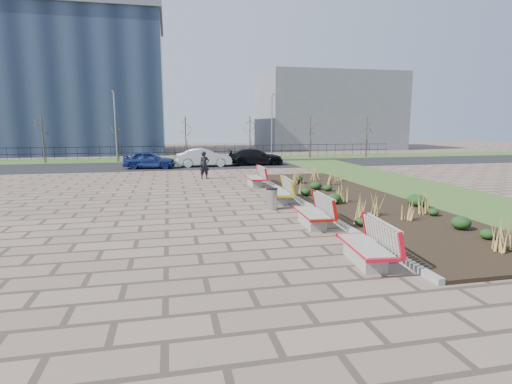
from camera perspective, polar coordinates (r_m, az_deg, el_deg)
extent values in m
plane|color=#766051|center=(11.41, -4.21, -7.21)|extent=(120.00, 120.00, 0.00)
cube|color=black|center=(17.91, 13.63, -1.09)|extent=(4.50, 18.00, 0.10)
cube|color=gray|center=(17.03, 6.55, -1.35)|extent=(0.16, 18.00, 0.15)
cube|color=#33511E|center=(20.42, 25.72, -0.57)|extent=(5.00, 38.00, 0.04)
cube|color=#33511E|center=(38.99, -10.02, 4.67)|extent=(80.00, 5.00, 0.04)
cube|color=black|center=(33.02, -9.59, 3.78)|extent=(80.00, 7.00, 0.02)
cylinder|color=#B2B2B7|center=(15.66, 2.27, -1.01)|extent=(0.45, 0.45, 0.82)
imported|color=black|center=(24.54, -7.38, 3.81)|extent=(0.68, 0.52, 1.68)
imported|color=navy|center=(31.14, -14.99, 4.47)|extent=(3.98, 1.96, 1.31)
imported|color=silver|center=(31.75, -7.39, 4.90)|extent=(4.29, 1.58, 1.40)
imported|color=black|center=(32.78, -0.09, 5.05)|extent=(4.67, 2.15, 1.32)
cube|color=slate|center=(57.05, 10.11, 11.20)|extent=(18.00, 12.00, 10.00)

